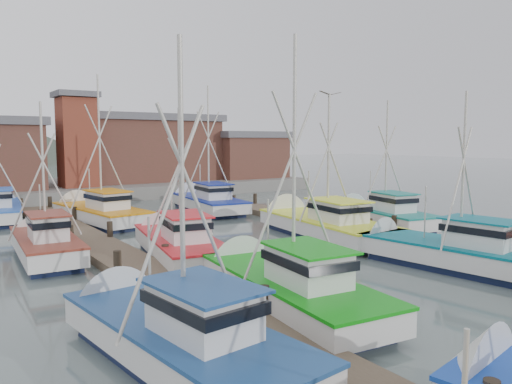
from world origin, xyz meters
TOP-DOWN VIEW (x-y plane):
  - ground at (0.00, 0.00)m, footprint 260.00×260.00m
  - dock_left at (-7.00, 4.04)m, footprint 2.30×46.00m
  - dock_right at (7.00, 4.04)m, footprint 2.30×46.00m
  - quay at (0.00, 37.00)m, footprint 44.00×16.00m
  - shed_center at (6.00, 37.00)m, footprint 14.84×9.54m
  - shed_right at (17.00, 34.00)m, footprint 8.48×6.36m
  - lookout_tower at (-2.00, 33.00)m, footprint 3.60×3.60m
  - boat_4 at (-4.48, -0.88)m, footprint 3.71×9.01m
  - boat_5 at (4.31, -0.84)m, footprint 3.79×9.05m
  - boat_6 at (-9.29, -2.59)m, footprint 3.56×8.83m
  - boat_8 at (-4.42, 7.22)m, footprint 4.16×8.90m
  - boat_9 at (4.59, 7.52)m, footprint 4.48×10.60m
  - boat_10 at (-9.51, 10.61)m, footprint 3.14×7.86m
  - boat_11 at (10.00, 7.97)m, footprint 4.22×8.83m
  - boat_12 at (-4.49, 19.26)m, footprint 4.16×9.78m
  - boat_13 at (4.16, 20.22)m, footprint 4.15×9.94m
  - gull_far at (4.56, 6.72)m, footprint 1.54×0.61m

SIDE VIEW (x-z plane):
  - ground at x=0.00m, z-range 0.00..0.00m
  - dock_left at x=-7.00m, z-range -0.54..0.96m
  - dock_right at x=7.00m, z-range -0.54..0.96m
  - quay at x=0.00m, z-range 0.00..1.20m
  - boat_8 at x=-4.42m, z-range -3.10..4.45m
  - boat_5 at x=4.31m, z-range -3.40..4.76m
  - boat_10 at x=-9.51m, z-range -3.17..4.53m
  - boat_9 at x=4.59m, z-range -3.78..5.14m
  - boat_11 at x=10.00m, z-range -3.60..4.96m
  - boat_6 at x=-9.29m, z-range -3.56..4.92m
  - boat_4 at x=-4.48m, z-range -4.00..5.36m
  - boat_13 at x=4.16m, z-range -4.49..5.86m
  - boat_12 at x=-4.49m, z-range -4.53..5.91m
  - shed_right at x=17.00m, z-range 1.24..6.44m
  - shed_center at x=6.00m, z-range 1.24..8.14m
  - lookout_tower at x=-2.00m, z-range 1.30..9.80m
  - gull_far at x=4.56m, z-range 7.83..8.07m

